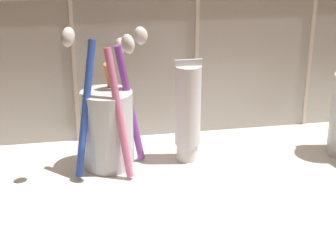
# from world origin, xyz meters

# --- Properties ---
(sink_counter) EXTENTS (0.68, 0.35, 0.02)m
(sink_counter) POSITION_xyz_m (0.00, 0.00, 0.01)
(sink_counter) COLOR silver
(sink_counter) RESTS_ON ground
(toothbrush_cup) EXTENTS (0.11, 0.13, 0.19)m
(toothbrush_cup) POSITION_xyz_m (-0.12, 0.08, 0.08)
(toothbrush_cup) COLOR silver
(toothbrush_cup) RESTS_ON sink_counter
(toothpaste_tube) EXTENTS (0.03, 0.03, 0.14)m
(toothpaste_tube) POSITION_xyz_m (-0.01, 0.08, 0.09)
(toothpaste_tube) COLOR white
(toothpaste_tube) RESTS_ON sink_counter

